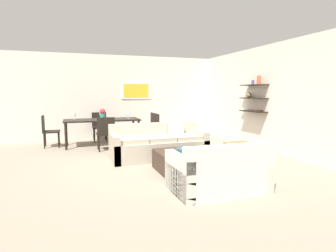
{
  "coord_description": "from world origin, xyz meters",
  "views": [
    {
      "loc": [
        -1.71,
        -5.73,
        1.51
      ],
      "look_at": [
        0.32,
        0.2,
        0.75
      ],
      "focal_mm": 29.89,
      "sensor_mm": 36.0,
      "label": 1
    }
  ],
  "objects_px": {
    "dining_table": "(102,122)",
    "wine_glass_head": "(101,114)",
    "decorative_bowl": "(186,149)",
    "wine_glass_right_near": "(129,114)",
    "wine_glass_left_far": "(74,115)",
    "candle_jar": "(204,149)",
    "centerpiece_vase": "(102,114)",
    "apple_on_coffee_table": "(178,149)",
    "dining_chair_right_far": "(150,125)",
    "dining_chair_foot": "(106,132)",
    "sofa_beige": "(159,145)",
    "dining_chair_right_near": "(153,126)",
    "dining_chair_head": "(100,125)",
    "loveseat_white": "(219,172)",
    "coffee_table": "(189,160)",
    "wine_glass_right_far": "(127,114)",
    "dining_chair_left_far": "(48,129)"
  },
  "relations": [
    {
      "from": "dining_table",
      "to": "centerpiece_vase",
      "type": "distance_m",
      "value": 0.22
    },
    {
      "from": "wine_glass_right_far",
      "to": "wine_glass_right_near",
      "type": "xyz_separation_m",
      "value": [
        -0.0,
        -0.21,
        0.01
      ]
    },
    {
      "from": "apple_on_coffee_table",
      "to": "wine_glass_left_far",
      "type": "height_order",
      "value": "wine_glass_left_far"
    },
    {
      "from": "sofa_beige",
      "to": "dining_chair_right_near",
      "type": "bearing_deg",
      "value": 78.08
    },
    {
      "from": "dining_chair_head",
      "to": "wine_glass_right_far",
      "type": "xyz_separation_m",
      "value": [
        0.75,
        -0.73,
        0.37
      ]
    },
    {
      "from": "dining_chair_right_near",
      "to": "dining_chair_left_far",
      "type": "xyz_separation_m",
      "value": [
        -2.89,
        0.38,
        0.0
      ]
    },
    {
      "from": "apple_on_coffee_table",
      "to": "dining_chair_right_far",
      "type": "xyz_separation_m",
      "value": [
        0.34,
        3.35,
        0.09
      ]
    },
    {
      "from": "dining_chair_foot",
      "to": "wine_glass_right_near",
      "type": "distance_m",
      "value": 1.11
    },
    {
      "from": "wine_glass_left_far",
      "to": "dining_table",
      "type": "bearing_deg",
      "value": -8.02
    },
    {
      "from": "dining_chair_right_near",
      "to": "wine_glass_head",
      "type": "xyz_separation_m",
      "value": [
        -1.44,
        0.56,
        0.37
      ]
    },
    {
      "from": "dining_chair_head",
      "to": "centerpiece_vase",
      "type": "relative_size",
      "value": 2.97
    },
    {
      "from": "candle_jar",
      "to": "dining_chair_right_far",
      "type": "distance_m",
      "value": 3.43
    },
    {
      "from": "apple_on_coffee_table",
      "to": "candle_jar",
      "type": "bearing_deg",
      "value": -8.77
    },
    {
      "from": "loveseat_white",
      "to": "dining_table",
      "type": "xyz_separation_m",
      "value": [
        -1.3,
        4.38,
        0.39
      ]
    },
    {
      "from": "dining_chair_right_near",
      "to": "candle_jar",
      "type": "bearing_deg",
      "value": -87.03
    },
    {
      "from": "dining_chair_head",
      "to": "dining_chair_right_near",
      "type": "relative_size",
      "value": 1.0
    },
    {
      "from": "centerpiece_vase",
      "to": "decorative_bowl",
      "type": "bearing_deg",
      "value": -68.87
    },
    {
      "from": "dining_table",
      "to": "dining_chair_right_far",
      "type": "bearing_deg",
      "value": 7.54
    },
    {
      "from": "coffee_table",
      "to": "wine_glass_head",
      "type": "xyz_separation_m",
      "value": [
        -1.33,
        3.53,
        0.68
      ]
    },
    {
      "from": "loveseat_white",
      "to": "coffee_table",
      "type": "height_order",
      "value": "loveseat_white"
    },
    {
      "from": "wine_glass_right_far",
      "to": "wine_glass_right_near",
      "type": "height_order",
      "value": "wine_glass_right_near"
    },
    {
      "from": "dining_table",
      "to": "apple_on_coffee_table",
      "type": "bearing_deg",
      "value": -70.71
    },
    {
      "from": "dining_chair_right_near",
      "to": "dining_chair_right_far",
      "type": "relative_size",
      "value": 1.0
    },
    {
      "from": "centerpiece_vase",
      "to": "dining_table",
      "type": "bearing_deg",
      "value": -121.8
    },
    {
      "from": "wine_glass_head",
      "to": "centerpiece_vase",
      "type": "height_order",
      "value": "centerpiece_vase"
    },
    {
      "from": "decorative_bowl",
      "to": "wine_glass_right_near",
      "type": "xyz_separation_m",
      "value": [
        -0.51,
        3.07,
        0.47
      ]
    },
    {
      "from": "dining_chair_foot",
      "to": "dining_chair_right_near",
      "type": "distance_m",
      "value": 1.58
    },
    {
      "from": "wine_glass_right_near",
      "to": "wine_glass_left_far",
      "type": "bearing_deg",
      "value": 171.98
    },
    {
      "from": "candle_jar",
      "to": "dining_chair_head",
      "type": "relative_size",
      "value": 0.08
    },
    {
      "from": "wine_glass_right_near",
      "to": "dining_chair_foot",
      "type": "bearing_deg",
      "value": -135.76
    },
    {
      "from": "dining_chair_right_near",
      "to": "dining_chair_head",
      "type": "bearing_deg",
      "value": 144.68
    },
    {
      "from": "apple_on_coffee_table",
      "to": "dining_chair_right_far",
      "type": "relative_size",
      "value": 0.09
    },
    {
      "from": "wine_glass_left_far",
      "to": "candle_jar",
      "type": "bearing_deg",
      "value": -54.92
    },
    {
      "from": "coffee_table",
      "to": "dining_chair_right_far",
      "type": "distance_m",
      "value": 3.37
    },
    {
      "from": "dining_chair_head",
      "to": "wine_glass_right_near",
      "type": "height_order",
      "value": "wine_glass_right_near"
    },
    {
      "from": "coffee_table",
      "to": "wine_glass_right_near",
      "type": "xyz_separation_m",
      "value": [
        -0.58,
        3.06,
        0.69
      ]
    },
    {
      "from": "wine_glass_head",
      "to": "wine_glass_right_far",
      "type": "distance_m",
      "value": 0.79
    },
    {
      "from": "decorative_bowl",
      "to": "apple_on_coffee_table",
      "type": "bearing_deg",
      "value": 173.38
    },
    {
      "from": "dining_chair_right_far",
      "to": "wine_glass_head",
      "type": "relative_size",
      "value": 5.05
    },
    {
      "from": "dining_chair_left_far",
      "to": "wine_glass_right_near",
      "type": "height_order",
      "value": "wine_glass_right_near"
    },
    {
      "from": "decorative_bowl",
      "to": "dining_chair_right_far",
      "type": "xyz_separation_m",
      "value": [
        0.19,
        3.37,
        0.09
      ]
    },
    {
      "from": "sofa_beige",
      "to": "wine_glass_head",
      "type": "xyz_separation_m",
      "value": [
        -1.06,
        2.37,
        0.58
      ]
    },
    {
      "from": "dining_chair_head",
      "to": "dining_chair_left_far",
      "type": "xyz_separation_m",
      "value": [
        -1.44,
        -0.64,
        0.0
      ]
    },
    {
      "from": "dining_chair_foot",
      "to": "wine_glass_left_far",
      "type": "relative_size",
      "value": 5.14
    },
    {
      "from": "dining_table",
      "to": "wine_glass_head",
      "type": "distance_m",
      "value": 0.41
    },
    {
      "from": "dining_chair_head",
      "to": "wine_glass_right_near",
      "type": "relative_size",
      "value": 4.67
    },
    {
      "from": "coffee_table",
      "to": "decorative_bowl",
      "type": "xyz_separation_m",
      "value": [
        -0.07,
        -0.01,
        0.22
      ]
    },
    {
      "from": "decorative_bowl",
      "to": "wine_glass_left_far",
      "type": "relative_size",
      "value": 2.25
    },
    {
      "from": "dining_chair_foot",
      "to": "dining_chair_right_near",
      "type": "relative_size",
      "value": 1.0
    },
    {
      "from": "wine_glass_left_far",
      "to": "dining_chair_foot",
      "type": "bearing_deg",
      "value": -51.47
    }
  ]
}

